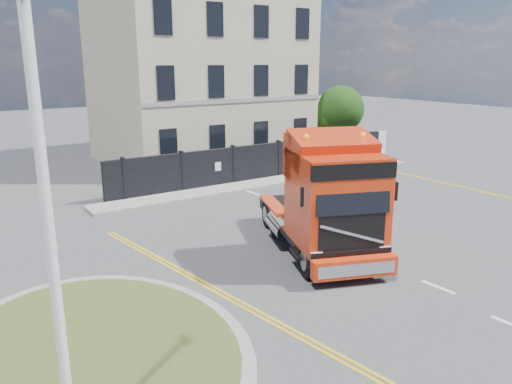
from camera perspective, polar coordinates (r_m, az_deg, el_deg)
ground at (r=17.64m, az=1.57°, el=-6.64°), size 120.00×120.00×0.00m
traffic_island at (r=12.41m, az=-17.89°, el=-16.84°), size 6.80×6.80×0.17m
hoarding_fence at (r=28.08m, az=1.82°, el=3.62°), size 18.80×0.25×2.00m
georgian_building at (r=33.66m, az=-6.59°, el=13.57°), size 12.30×10.30×12.80m
tree at (r=35.10m, az=9.38°, el=9.06°), size 3.20×3.20×4.80m
pavement_far at (r=27.25m, az=1.97°, el=1.25°), size 20.00×1.60×0.12m
truck at (r=16.65m, az=8.20°, el=-1.33°), size 4.91×7.40×4.16m
flatbed_pickup at (r=29.08m, az=10.30°, el=3.72°), size 2.51×4.62×1.81m
lamppost_island at (r=7.98m, az=-22.47°, el=-5.12°), size 0.23×0.46×7.45m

